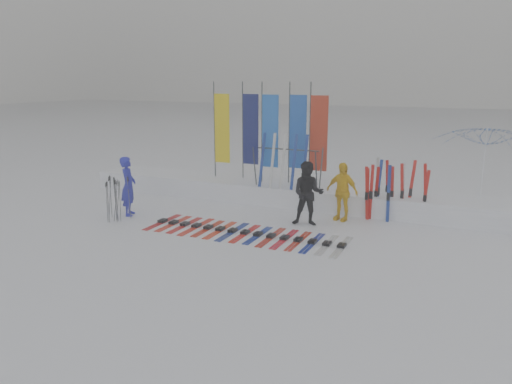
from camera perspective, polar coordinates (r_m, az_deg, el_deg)
The scene contains 11 objects.
ground at distance 12.04m, azimuth -4.03°, elevation -6.13°, with size 120.00×120.00×0.00m, color white.
snow_bank at distance 15.99m, azimuth 3.77°, elevation -0.17°, with size 14.00×1.60×0.60m, color white.
person_blue at distance 14.87m, azimuth -14.38°, elevation 0.66°, with size 0.63×0.41×1.72m, color #1E22B2.
person_black at distance 13.48m, azimuth 5.97°, elevation -0.20°, with size 0.85×0.66×1.75m, color black.
person_yellow at distance 14.11m, azimuth 9.79°, elevation 0.06°, with size 0.96×0.40×1.65m, color yellow.
tent_canopy at distance 15.70m, azimuth 24.50°, elevation 2.28°, with size 2.91×2.96×2.67m, color white.
ski_row at distance 12.87m, azimuth -1.27°, elevation -4.66°, with size 5.25×1.70×0.07m.
pole_cluster at distance 14.48m, azimuth -15.81°, elevation -0.82°, with size 0.60×0.68×1.26m.
feather_flags at distance 16.12m, azimuth 1.59°, elevation 6.97°, with size 4.00×0.29×3.20m.
ski_rack at distance 15.38m, azimuth 3.63°, elevation 3.42°, with size 2.04×0.80×1.23m.
upright_skis at distance 14.67m, azimuth 15.15°, elevation 0.13°, with size 1.61×1.17×1.69m.
Camera 1 is at (5.43, -9.99, 3.94)m, focal length 35.00 mm.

